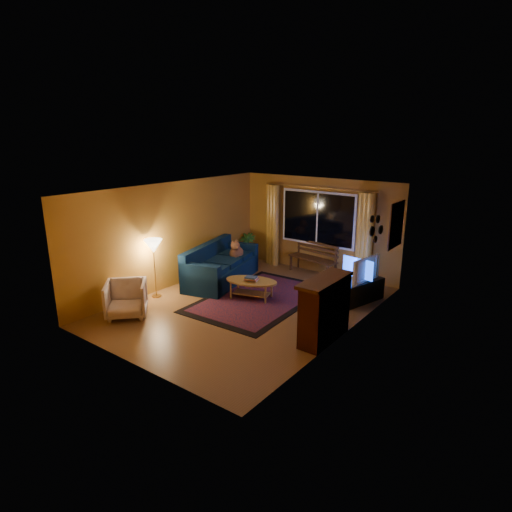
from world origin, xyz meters
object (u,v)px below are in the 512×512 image
Objects in this scene: sofa at (222,264)px; coffee_table at (251,289)px; tv_console at (360,291)px; floor_lamp at (155,269)px; armchair at (126,297)px; bench at (312,266)px.

sofa reaches higher than coffee_table.
sofa reaches higher than tv_console.
sofa is 1.75m from floor_lamp.
armchair reaches higher than tv_console.
sofa is 2.91× the size of armchair.
armchair is 0.68× the size of coffee_table.
tv_console reaches higher than coffee_table.
sofa reaches higher than armchair.
bench is 1.71× the size of armchair.
sofa is at bearing 40.03° from armchair.
bench is 1.16× the size of coffee_table.
sofa is 3.42m from tv_console.
coffee_table is 1.02× the size of tv_console.
bench is 4.12m from floor_lamp.
coffee_table is at bearing 11.20° from armchair.
floor_lamp reaches higher than armchair.
bench is 4.92m from armchair.
coffee_table reaches higher than bench.
sofa is at bearing -118.49° from bench.
floor_lamp is 1.13× the size of tv_console.
floor_lamp reaches higher than bench.
tv_console is (2.04, 1.29, 0.03)m from coffee_table.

